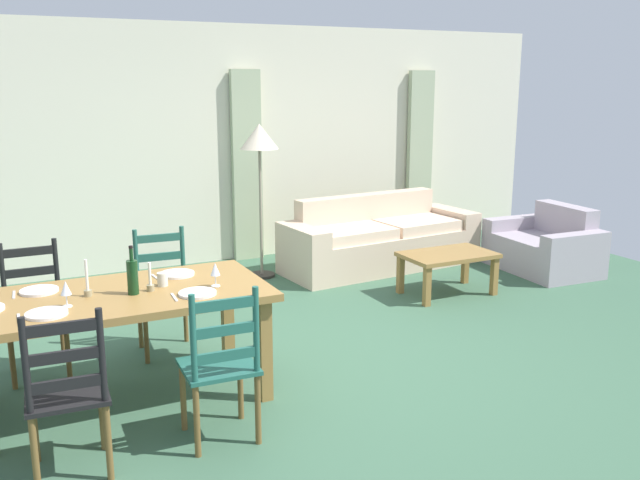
{
  "coord_description": "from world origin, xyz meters",
  "views": [
    {
      "loc": [
        -2.05,
        -4.43,
        2.08
      ],
      "look_at": [
        0.49,
        0.74,
        0.75
      ],
      "focal_mm": 38.93,
      "sensor_mm": 36.0,
      "label": 1
    }
  ],
  "objects_px": {
    "dining_chair_near_right": "(221,365)",
    "armchair_upholstered": "(547,248)",
    "coffee_cup_primary": "(162,279)",
    "couch": "(378,241)",
    "wine_bottle": "(133,276)",
    "wine_glass_near_right": "(215,270)",
    "dining_chair_far_right": "(164,292)",
    "standing_lamp": "(259,146)",
    "dining_table": "(119,306)",
    "dining_chair_near_left": "(67,393)",
    "wine_glass_near_left": "(66,289)",
    "dining_chair_far_left": "(35,310)",
    "coffee_table": "(448,259)"
  },
  "relations": [
    {
      "from": "dining_chair_near_right",
      "to": "armchair_upholstered",
      "type": "relative_size",
      "value": 0.8
    },
    {
      "from": "coffee_cup_primary",
      "to": "couch",
      "type": "bearing_deg",
      "value": 36.37
    },
    {
      "from": "wine_bottle",
      "to": "wine_glass_near_right",
      "type": "relative_size",
      "value": 1.96
    },
    {
      "from": "dining_chair_near_right",
      "to": "dining_chair_far_right",
      "type": "bearing_deg",
      "value": 88.13
    },
    {
      "from": "wine_glass_near_right",
      "to": "wine_bottle",
      "type": "bearing_deg",
      "value": 172.62
    },
    {
      "from": "dining_chair_near_right",
      "to": "standing_lamp",
      "type": "bearing_deg",
      "value": 64.8
    },
    {
      "from": "dining_table",
      "to": "dining_chair_near_left",
      "type": "xyz_separation_m",
      "value": [
        -0.42,
        -0.78,
        -0.19
      ]
    },
    {
      "from": "dining_chair_far_right",
      "to": "wine_glass_near_right",
      "type": "height_order",
      "value": "dining_chair_far_right"
    },
    {
      "from": "dining_chair_far_right",
      "to": "wine_glass_near_left",
      "type": "height_order",
      "value": "dining_chair_far_right"
    },
    {
      "from": "dining_chair_near_left",
      "to": "wine_glass_near_right",
      "type": "relative_size",
      "value": 5.96
    },
    {
      "from": "coffee_cup_primary",
      "to": "dining_chair_far_left",
      "type": "bearing_deg",
      "value": 136.74
    },
    {
      "from": "dining_table",
      "to": "armchair_upholstered",
      "type": "xyz_separation_m",
      "value": [
        4.89,
        1.25,
        -0.41
      ]
    },
    {
      "from": "couch",
      "to": "standing_lamp",
      "type": "xyz_separation_m",
      "value": [
        -1.34,
        0.18,
        1.12
      ]
    },
    {
      "from": "dining_chair_far_right",
      "to": "armchair_upholstered",
      "type": "xyz_separation_m",
      "value": [
        4.41,
        0.47,
        -0.23
      ]
    },
    {
      "from": "dining_chair_far_left",
      "to": "dining_chair_near_left",
      "type": "bearing_deg",
      "value": -88.33
    },
    {
      "from": "dining_chair_near_left",
      "to": "standing_lamp",
      "type": "height_order",
      "value": "standing_lamp"
    },
    {
      "from": "dining_chair_far_left",
      "to": "wine_glass_near_left",
      "type": "relative_size",
      "value": 5.96
    },
    {
      "from": "dining_chair_far_right",
      "to": "wine_glass_near_right",
      "type": "xyz_separation_m",
      "value": [
        0.14,
        -0.91,
        0.38
      ]
    },
    {
      "from": "couch",
      "to": "coffee_table",
      "type": "relative_size",
      "value": 2.6
    },
    {
      "from": "dining_chair_near_left",
      "to": "dining_chair_far_left",
      "type": "xyz_separation_m",
      "value": [
        -0.04,
        1.53,
        0.0
      ]
    },
    {
      "from": "dining_chair_far_right",
      "to": "coffee_cup_primary",
      "type": "distance_m",
      "value": 0.83
    },
    {
      "from": "dining_chair_far_right",
      "to": "standing_lamp",
      "type": "relative_size",
      "value": 0.59
    },
    {
      "from": "wine_glass_near_right",
      "to": "standing_lamp",
      "type": "height_order",
      "value": "standing_lamp"
    },
    {
      "from": "coffee_cup_primary",
      "to": "dining_table",
      "type": "bearing_deg",
      "value": -172.85
    },
    {
      "from": "wine_glass_near_left",
      "to": "dining_chair_far_right",
      "type": "bearing_deg",
      "value": 49.29
    },
    {
      "from": "standing_lamp",
      "to": "wine_bottle",
      "type": "bearing_deg",
      "value": -126.62
    },
    {
      "from": "standing_lamp",
      "to": "coffee_table",
      "type": "bearing_deg",
      "value": -44.56
    },
    {
      "from": "dining_chair_near_right",
      "to": "dining_chair_far_right",
      "type": "height_order",
      "value": "same"
    },
    {
      "from": "dining_chair_far_right",
      "to": "wine_glass_near_right",
      "type": "bearing_deg",
      "value": -81.47
    },
    {
      "from": "dining_chair_near_right",
      "to": "wine_glass_near_right",
      "type": "bearing_deg",
      "value": 73.87
    },
    {
      "from": "dining_table",
      "to": "coffee_table",
      "type": "xyz_separation_m",
      "value": [
        3.34,
        1.01,
        -0.31
      ]
    },
    {
      "from": "dining_chair_far_left",
      "to": "coffee_cup_primary",
      "type": "relative_size",
      "value": 10.67
    },
    {
      "from": "dining_chair_far_left",
      "to": "coffee_table",
      "type": "height_order",
      "value": "dining_chair_far_left"
    },
    {
      "from": "wine_glass_near_right",
      "to": "couch",
      "type": "height_order",
      "value": "wine_glass_near_right"
    },
    {
      "from": "wine_glass_near_left",
      "to": "coffee_cup_primary",
      "type": "height_order",
      "value": "wine_glass_near_left"
    },
    {
      "from": "dining_table",
      "to": "coffee_cup_primary",
      "type": "distance_m",
      "value": 0.33
    },
    {
      "from": "wine_glass_near_left",
      "to": "wine_glass_near_right",
      "type": "height_order",
      "value": "same"
    },
    {
      "from": "coffee_table",
      "to": "armchair_upholstered",
      "type": "distance_m",
      "value": 1.57
    },
    {
      "from": "wine_glass_near_left",
      "to": "standing_lamp",
      "type": "bearing_deg",
      "value": 48.64
    },
    {
      "from": "dining_chair_far_left",
      "to": "wine_bottle",
      "type": "relative_size",
      "value": 3.04
    },
    {
      "from": "dining_chair_far_left",
      "to": "wine_bottle",
      "type": "height_order",
      "value": "wine_bottle"
    },
    {
      "from": "dining_chair_near_left",
      "to": "wine_glass_near_left",
      "type": "height_order",
      "value": "dining_chair_near_left"
    },
    {
      "from": "dining_chair_near_right",
      "to": "dining_chair_far_left",
      "type": "relative_size",
      "value": 1.0
    },
    {
      "from": "dining_chair_far_right",
      "to": "couch",
      "type": "distance_m",
      "value": 3.14
    },
    {
      "from": "dining_chair_far_left",
      "to": "couch",
      "type": "distance_m",
      "value": 4.01
    },
    {
      "from": "wine_glass_near_right",
      "to": "standing_lamp",
      "type": "distance_m",
      "value": 2.9
    },
    {
      "from": "dining_table",
      "to": "dining_chair_far_right",
      "type": "bearing_deg",
      "value": 58.92
    },
    {
      "from": "coffee_cup_primary",
      "to": "standing_lamp",
      "type": "height_order",
      "value": "standing_lamp"
    },
    {
      "from": "wine_glass_near_left",
      "to": "armchair_upholstered",
      "type": "bearing_deg",
      "value": 14.99
    },
    {
      "from": "wine_bottle",
      "to": "standing_lamp",
      "type": "height_order",
      "value": "standing_lamp"
    }
  ]
}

